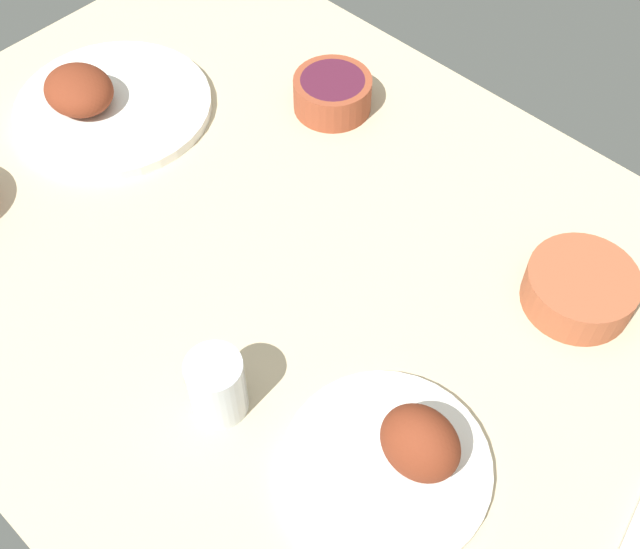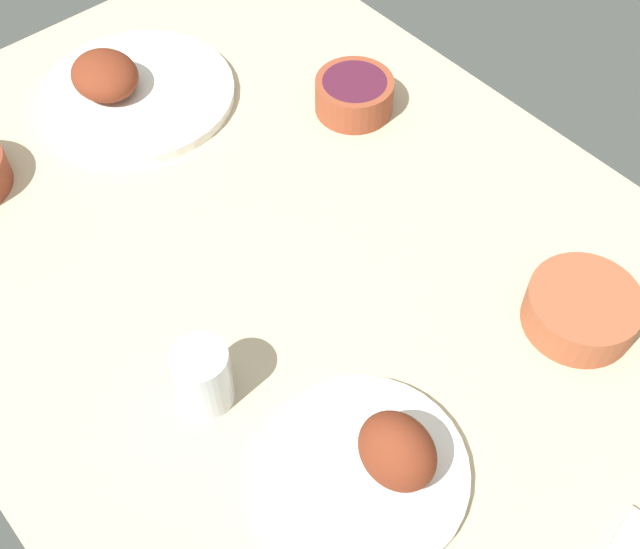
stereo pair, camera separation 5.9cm
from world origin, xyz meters
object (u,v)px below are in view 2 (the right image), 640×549
plate_near_viewer (376,464)px  bowl_onions (354,94)px  bowl_potatoes (582,308)px  water_tumbler (203,376)px  plate_far_side (128,88)px

plate_near_viewer → bowl_onions: plate_near_viewer is taller
bowl_potatoes → bowl_onions: 47.02cm
bowl_onions → water_tumbler: water_tumbler is taller
bowl_potatoes → bowl_onions: bowl_onions is taller
plate_near_viewer → bowl_potatoes: plate_near_viewer is taller
water_tumbler → plate_far_side: bearing=-23.3°
plate_near_viewer → plate_far_side: bearing=-10.8°
plate_far_side → water_tumbler: size_ratio=3.33×
plate_far_side → bowl_onions: 34.58cm
plate_far_side → plate_near_viewer: plate_near_viewer is taller
plate_far_side → water_tumbler: water_tumbler is taller
plate_far_side → plate_near_viewer: 70.59cm
bowl_onions → water_tumbler: bearing=118.8°
plate_near_viewer → bowl_onions: bearing=-40.0°
water_tumbler → bowl_potatoes: bearing=-117.9°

